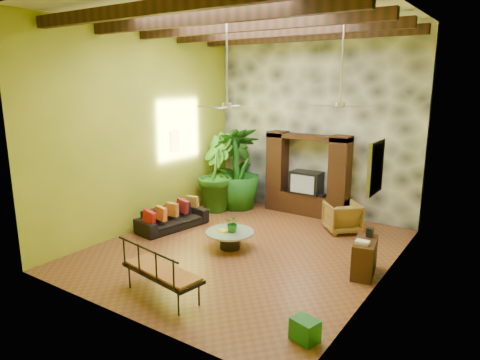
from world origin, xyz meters
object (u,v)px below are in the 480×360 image
Objects in this scene: ceiling_fan_back at (340,95)px; tall_plant_a at (237,166)px; entertainment_center at (307,181)px; side_console at (364,257)px; iron_bench at (159,270)px; wicker_armchair at (342,217)px; tall_plant_b at (215,172)px; ceiling_fan_front at (227,96)px; coffee_table at (230,237)px; sofa at (173,218)px; tall_plant_c at (238,168)px; green_bin at (305,330)px.

tall_plant_a is at bearing 153.98° from ceiling_fan_back.
side_console is (2.65, -2.96, -0.62)m from entertainment_center.
wicker_armchair is at bearing 83.51° from iron_bench.
ceiling_fan_back reaches higher than tall_plant_a.
tall_plant_b is at bearing -89.77° from tall_plant_a.
ceiling_fan_front is at bearing -47.88° from tall_plant_b.
sofa is at bearing 171.85° from coffee_table.
side_console is (4.60, -2.39, -0.86)m from tall_plant_c.
tall_plant_b reaches higher than iron_bench.
coffee_table is 3.73m from green_bin.
coffee_table is at bearing 176.34° from side_console.
wicker_armchair is 3.96m from tall_plant_a.
entertainment_center reaches higher than green_bin.
sofa is at bearing -87.33° from tall_plant_b.
ceiling_fan_front is 0.99× the size of sofa.
sofa is at bearing -164.14° from ceiling_fan_back.
entertainment_center is 3.50m from ceiling_fan_back.
ceiling_fan_back is at bearing -63.92° from sofa.
tall_plant_c reaches higher than iron_bench.
sofa is 0.78× the size of tall_plant_c.
entertainment_center is 2.40m from tall_plant_a.
sofa is 0.83× the size of tall_plant_b.
tall_plant_a is 2.05× the size of coffee_table.
tall_plant_a is at bearing 90.23° from tall_plant_b.
sofa is 2.02m from coffee_table.
wicker_armchair reaches higher than side_console.
ceiling_fan_front is 4.78m from green_bin.
ceiling_fan_front is 1.70× the size of coffee_table.
entertainment_center is 2.20× the size of coffee_table.
tall_plant_c reaches higher than entertainment_center.
sofa is (-3.90, -1.11, -3.13)m from ceiling_fan_back.
green_bin is at bearing -41.74° from tall_plant_b.
coffee_table is 1.25× the size of side_console.
ceiling_fan_back is 1.70× the size of coffee_table.
ceiling_fan_back is at bearing -20.93° from tall_plant_c.
sofa reaches higher than coffee_table.
ceiling_fan_front is at bearing -59.36° from tall_plant_c.
entertainment_center is at bearing 115.28° from green_bin.
green_bin is at bearing -47.56° from tall_plant_c.
tall_plant_c is at bearing -163.52° from entertainment_center.
side_console is (2.95, 0.37, 0.09)m from coffee_table.
ceiling_fan_front is 2.13× the size of side_console.
side_console is (5.04, -2.98, -0.77)m from tall_plant_a.
ceiling_fan_back reaches higher than green_bin.
entertainment_center is at bearing -0.32° from tall_plant_a.
iron_bench is 3.93m from side_console.
iron_bench is at bearing 32.21° from wicker_armchair.
tall_plant_a is 6.39m from iron_bench.
tall_plant_b is 5.37m from iron_bench.
entertainment_center is at bearing 84.89° from coffee_table.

